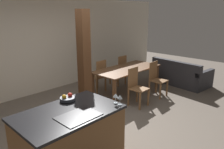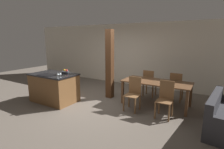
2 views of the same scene
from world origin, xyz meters
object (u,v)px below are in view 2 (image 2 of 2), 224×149
wine_glass_near (58,74)px  dining_chair_near_left (133,93)px  dining_chair_far_right (176,86)px  timber_post (110,64)px  wine_glass_middle (60,74)px  dining_table (156,84)px  fruit_bowl (65,71)px  dining_chair_near_right (165,99)px  kitchen_island (54,87)px  dining_chair_far_left (149,83)px

wine_glass_near → dining_chair_near_left: wine_glass_near is taller
wine_glass_near → dining_chair_near_left: 2.23m
dining_chair_far_right → timber_post: (-2.08, -0.78, 0.68)m
wine_glass_near → dining_chair_far_right: size_ratio=0.16×
wine_glass_middle → dining_table: (2.32, 1.69, -0.39)m
dining_table → dining_chair_far_right: size_ratio=2.12×
fruit_bowl → dining_chair_near_right: 3.28m
dining_table → dining_chair_near_right: 0.84m
dining_chair_near_right → dining_chair_near_left: bearing=180.0°
kitchen_island → timber_post: 2.00m
wine_glass_middle → fruit_bowl: bearing=125.2°
dining_chair_near_right → timber_post: (-2.08, 0.59, 0.68)m
wine_glass_middle → dining_chair_far_left: size_ratio=0.16×
dining_chair_far_left → timber_post: bearing=34.0°
fruit_bowl → dining_table: bearing=20.9°
dining_chair_near_left → dining_chair_far_right: (0.92, 1.37, 0.00)m
fruit_bowl → wine_glass_near: (0.44, -0.72, 0.09)m
dining_chair_near_left → dining_chair_near_right: same height
wine_glass_middle → dining_chair_far_right: (2.78, 2.37, -0.56)m
kitchen_island → dining_chair_near_right: dining_chair_near_right is taller
kitchen_island → timber_post: bearing=43.2°
fruit_bowl → timber_post: bearing=39.9°
fruit_bowl → dining_table: size_ratio=0.12×
fruit_bowl → dining_chair_near_left: bearing=9.2°
dining_chair_far_left → dining_chair_far_right: 0.92m
kitchen_island → dining_table: bearing=24.8°
kitchen_island → dining_chair_far_left: size_ratio=1.54×
dining_chair_near_right → dining_chair_far_right: size_ratio=1.00×
dining_table → wine_glass_middle: bearing=-144.0°
wine_glass_near → timber_post: timber_post is taller
dining_chair_near_left → timber_post: bearing=153.2°
wine_glass_near → fruit_bowl: bearing=121.7°
kitchen_island → dining_chair_far_right: 4.02m
fruit_bowl → wine_glass_near: 0.85m
wine_glass_middle → timber_post: (0.70, 1.59, 0.12)m
dining_chair_far_right → dining_chair_near_right: bearing=90.0°
fruit_bowl → wine_glass_near: wine_glass_near is taller
wine_glass_near → dining_chair_near_left: bearing=30.4°
wine_glass_near → dining_chair_near_left: size_ratio=0.16×
dining_chair_far_right → dining_chair_near_left: bearing=56.2°
fruit_bowl → dining_chair_near_right: (3.22, 0.37, -0.47)m
wine_glass_middle → dining_table: 2.90m
dining_chair_near_right → dining_chair_far_left: (-0.92, 1.37, 0.00)m
wine_glass_middle → dining_chair_near_right: 3.01m
kitchen_island → fruit_bowl: 0.64m
wine_glass_middle → dining_chair_far_left: 3.07m
wine_glass_near → dining_chair_far_left: size_ratio=0.16×
dining_table → dining_chair_near_left: size_ratio=2.12×
dining_table → dining_chair_far_left: dining_chair_far_left is taller
kitchen_island → dining_chair_near_left: bearing=15.4°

